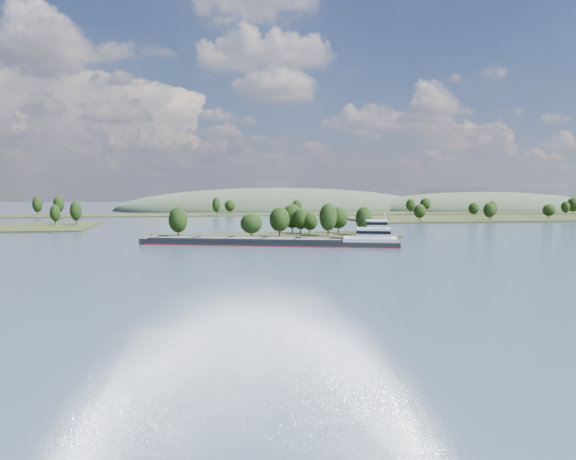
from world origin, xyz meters
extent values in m
plane|color=#344459|center=(0.00, 120.00, 0.00)|extent=(1800.00, 1800.00, 0.00)
cube|color=black|center=(0.00, 180.00, 0.00)|extent=(100.00, 30.00, 1.20)
cylinder|color=black|center=(20.76, 170.27, 2.73)|extent=(0.50, 0.50, 4.26)
ellipsoid|color=black|center=(20.76, 170.27, 8.15)|extent=(7.08, 7.08, 10.95)
cylinder|color=black|center=(10.28, 190.30, 2.60)|extent=(0.50, 0.50, 4.00)
ellipsoid|color=black|center=(10.28, 190.30, 7.69)|extent=(8.62, 8.62, 10.29)
cylinder|color=black|center=(1.63, 172.10, 2.49)|extent=(0.50, 0.50, 3.77)
ellipsoid|color=black|center=(1.63, 172.10, 7.28)|extent=(8.06, 8.06, 9.70)
cylinder|color=black|center=(12.76, 184.77, 2.35)|extent=(0.50, 0.50, 3.51)
ellipsoid|color=black|center=(12.76, 184.77, 6.81)|extent=(6.32, 6.32, 9.01)
cylinder|color=black|center=(-9.81, 169.35, 2.13)|extent=(0.50, 0.50, 3.05)
ellipsoid|color=black|center=(-9.81, 169.35, 6.01)|extent=(8.49, 8.49, 7.85)
cylinder|color=black|center=(-37.32, 173.01, 2.53)|extent=(0.50, 0.50, 3.85)
ellipsoid|color=black|center=(-37.32, 173.01, 7.43)|extent=(7.16, 7.16, 9.91)
cylinder|color=black|center=(16.54, 183.85, 2.09)|extent=(0.50, 0.50, 2.97)
ellipsoid|color=black|center=(16.54, 183.85, 5.87)|extent=(6.73, 6.73, 7.64)
cylinder|color=black|center=(40.74, 185.72, 2.29)|extent=(0.50, 0.50, 3.39)
ellipsoid|color=black|center=(40.74, 185.72, 6.60)|extent=(6.87, 6.87, 8.71)
cylinder|color=black|center=(36.18, 172.39, 2.49)|extent=(0.50, 0.50, 3.78)
ellipsoid|color=black|center=(36.18, 172.39, 7.30)|extent=(6.70, 6.70, 9.73)
cylinder|color=black|center=(29.59, 186.64, 2.41)|extent=(0.50, 0.50, 3.62)
ellipsoid|color=black|center=(29.59, 186.64, 7.02)|extent=(8.22, 8.22, 9.32)
cylinder|color=black|center=(-90.81, 268.95, 2.85)|extent=(0.50, 0.50, 4.10)
ellipsoid|color=black|center=(-90.81, 268.95, 8.06)|extent=(6.26, 6.26, 10.54)
cylinder|color=black|center=(-101.56, 270.64, 2.54)|extent=(0.50, 0.50, 3.47)
ellipsoid|color=black|center=(-101.56, 270.64, 6.95)|extent=(5.38, 5.38, 8.92)
cube|color=black|center=(230.00, 300.00, 0.00)|extent=(320.00, 90.00, 1.60)
cylinder|color=black|center=(103.80, 270.04, 2.42)|extent=(0.50, 0.50, 3.24)
ellipsoid|color=black|center=(103.80, 270.04, 6.54)|extent=(7.33, 7.33, 8.33)
cylinder|color=black|center=(257.26, 334.68, 2.96)|extent=(0.50, 0.50, 4.32)
ellipsoid|color=black|center=(257.26, 334.68, 8.45)|extent=(9.24, 9.24, 11.10)
cylinder|color=black|center=(197.12, 279.97, 2.34)|extent=(0.50, 0.50, 3.08)
ellipsoid|color=black|center=(197.12, 279.97, 6.25)|extent=(7.99, 7.99, 7.91)
cylinder|color=black|center=(146.93, 266.07, 2.58)|extent=(0.50, 0.50, 3.56)
ellipsoid|color=black|center=(146.93, 266.07, 7.10)|extent=(7.20, 7.20, 9.14)
cylinder|color=black|center=(157.60, 281.09, 2.69)|extent=(0.50, 0.50, 3.77)
ellipsoid|color=black|center=(157.60, 281.09, 7.48)|extent=(6.65, 6.65, 9.70)
cylinder|color=black|center=(165.03, 316.92, 2.41)|extent=(0.50, 0.50, 3.21)
ellipsoid|color=black|center=(165.03, 316.92, 6.49)|extent=(7.39, 7.39, 8.26)
cylinder|color=black|center=(245.56, 327.92, 2.48)|extent=(0.50, 0.50, 3.35)
ellipsoid|color=black|center=(245.56, 327.92, 6.74)|extent=(6.46, 6.46, 8.62)
cube|color=black|center=(0.00, 400.00, 0.00)|extent=(900.00, 60.00, 1.20)
cylinder|color=black|center=(-139.96, 397.00, 2.94)|extent=(0.50, 0.50, 4.68)
ellipsoid|color=black|center=(-139.96, 397.00, 8.88)|extent=(7.19, 7.19, 12.02)
cylinder|color=black|center=(145.82, 381.62, 2.54)|extent=(0.50, 0.50, 3.89)
ellipsoid|color=black|center=(145.82, 381.62, 7.49)|extent=(7.48, 7.48, 10.00)
cylinder|color=black|center=(2.22, 404.06, 2.42)|extent=(0.50, 0.50, 3.64)
ellipsoid|color=black|center=(2.22, 404.06, 7.05)|extent=(8.36, 8.36, 9.37)
cylinder|color=black|center=(173.21, 413.80, 2.58)|extent=(0.50, 0.50, 3.97)
ellipsoid|color=black|center=(173.21, 413.80, 7.63)|extent=(8.96, 8.96, 10.20)
cylinder|color=black|center=(-125.11, 397.68, 2.98)|extent=(0.50, 0.50, 4.76)
ellipsoid|color=black|center=(-125.11, 397.68, 9.03)|extent=(7.86, 7.86, 12.24)
cylinder|color=black|center=(54.26, 391.24, 2.45)|extent=(0.50, 0.50, 3.69)
ellipsoid|color=black|center=(54.26, 391.24, 7.14)|extent=(7.97, 7.97, 9.49)
cylinder|color=black|center=(-9.77, 381.51, 2.79)|extent=(0.50, 0.50, 4.38)
ellipsoid|color=black|center=(-9.77, 381.51, 8.37)|extent=(6.27, 6.27, 11.27)
ellipsoid|color=#354730|center=(260.00, 470.00, 0.00)|extent=(260.00, 140.00, 36.00)
ellipsoid|color=#354730|center=(60.00, 500.00, 0.00)|extent=(320.00, 160.00, 44.00)
cube|color=black|center=(-6.34, 143.97, 0.54)|extent=(84.77, 39.45, 2.37)
cube|color=#A11B11|center=(-6.34, 143.97, 0.05)|extent=(85.05, 39.73, 0.27)
cube|color=black|center=(-12.66, 151.87, 2.05)|extent=(63.00, 23.12, 0.86)
cube|color=black|center=(-16.25, 141.93, 2.05)|extent=(63.00, 23.12, 0.86)
cube|color=black|center=(-14.45, 146.90, 1.89)|extent=(64.13, 31.11, 0.32)
cube|color=black|center=(-36.75, 154.96, 2.21)|extent=(12.13, 11.61, 0.38)
cube|color=black|center=(-25.60, 150.93, 2.21)|extent=(12.13, 11.61, 0.38)
cube|color=black|center=(-14.45, 146.90, 2.21)|extent=(12.13, 11.61, 0.38)
cube|color=black|center=(-3.30, 142.87, 2.21)|extent=(12.13, 11.61, 0.38)
cube|color=black|center=(7.85, 138.84, 2.21)|extent=(12.13, 11.61, 0.38)
cube|color=black|center=(-47.40, 158.81, 0.97)|extent=(6.34, 10.22, 2.16)
cylinder|color=black|center=(-46.39, 158.44, 2.48)|extent=(0.33, 0.33, 2.37)
cube|color=silver|center=(25.09, 132.61, 2.37)|extent=(19.74, 15.60, 1.29)
cube|color=silver|center=(26.10, 132.24, 4.53)|extent=(13.07, 11.77, 3.23)
cube|color=black|center=(26.10, 132.24, 4.96)|extent=(13.35, 12.05, 0.97)
cube|color=silver|center=(27.12, 131.88, 7.33)|extent=(8.28, 8.28, 2.37)
cube|color=black|center=(27.12, 131.88, 7.76)|extent=(8.56, 8.56, 0.86)
cube|color=silver|center=(27.12, 131.88, 8.62)|extent=(8.83, 8.83, 0.22)
cylinder|color=silver|center=(29.65, 130.96, 9.92)|extent=(0.28, 0.28, 2.80)
cylinder|color=black|center=(24.16, 136.38, 8.84)|extent=(0.69, 0.69, 1.29)
camera|label=1|loc=(-36.33, -43.44, 18.07)|focal=35.00mm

